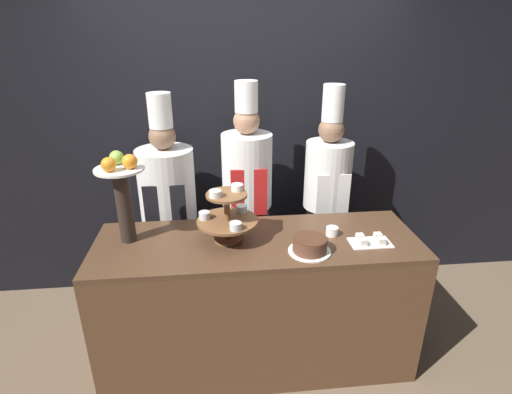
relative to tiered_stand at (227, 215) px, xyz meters
name	(u,v)px	position (x,y,z in m)	size (l,w,h in m)	color
wall_back	(244,129)	(0.18, 1.00, 0.29)	(10.00, 0.06, 2.80)	black
buffet_counter	(258,302)	(0.18, -0.02, -0.65)	(2.02, 0.67, 0.94)	brown
tiered_stand	(227,215)	(0.00, 0.00, 0.00)	(0.38, 0.38, 0.35)	brown
fruit_pedestal	(122,189)	(-0.61, 0.06, 0.17)	(0.29, 0.29, 0.56)	#2D231E
cake_round	(310,245)	(0.47, -0.19, -0.13)	(0.25, 0.25, 0.09)	white
cup_white	(332,231)	(0.66, 0.00, -0.15)	(0.08, 0.08, 0.06)	white
cake_square_tray	(370,241)	(0.87, -0.13, -0.16)	(0.25, 0.15, 0.05)	white
chef_left	(169,204)	(-0.42, 0.61, -0.18)	(0.42, 0.42, 1.76)	#38332D
chef_center_left	(247,192)	(0.17, 0.61, -0.11)	(0.37, 0.37, 1.83)	#28282D
chef_center_right	(327,194)	(0.79, 0.61, -0.15)	(0.36, 0.36, 1.80)	black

